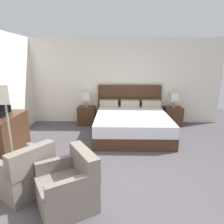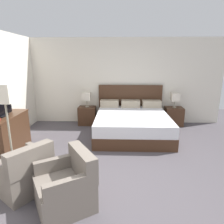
% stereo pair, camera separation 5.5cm
% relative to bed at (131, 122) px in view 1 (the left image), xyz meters
% --- Properties ---
extents(ground_plane, '(10.94, 10.94, 0.00)m').
position_rel_bed_xyz_m(ground_plane, '(-0.42, -2.62, -0.31)').
color(ground_plane, '#4C474C').
extents(wall_back, '(6.32, 0.06, 2.55)m').
position_rel_bed_xyz_m(wall_back, '(-0.42, 1.06, 0.97)').
color(wall_back, silver).
rests_on(wall_back, ground).
extents(bed, '(1.92, 2.10, 1.18)m').
position_rel_bed_xyz_m(bed, '(0.00, 0.00, 0.00)').
color(bed, '#422819').
rests_on(bed, ground).
extents(nightstand_left, '(0.52, 0.41, 0.55)m').
position_rel_bed_xyz_m(nightstand_left, '(-1.30, 0.76, -0.03)').
color(nightstand_left, '#422819').
rests_on(nightstand_left, ground).
extents(nightstand_right, '(0.52, 0.41, 0.55)m').
position_rel_bed_xyz_m(nightstand_right, '(1.30, 0.76, -0.03)').
color(nightstand_right, '#422819').
rests_on(nightstand_right, ground).
extents(table_lamp_left, '(0.23, 0.23, 0.44)m').
position_rel_bed_xyz_m(table_lamp_left, '(-1.30, 0.76, 0.55)').
color(table_lamp_left, gray).
rests_on(table_lamp_left, nightstand_left).
extents(table_lamp_right, '(0.23, 0.23, 0.44)m').
position_rel_bed_xyz_m(table_lamp_right, '(1.30, 0.76, 0.55)').
color(table_lamp_right, gray).
rests_on(table_lamp_right, nightstand_right).
extents(dresser, '(0.53, 1.13, 0.82)m').
position_rel_bed_xyz_m(dresser, '(-2.69, -1.22, 0.11)').
color(dresser, '#422819').
rests_on(dresser, ground).
extents(armchair_by_window, '(0.96, 0.95, 0.76)m').
position_rel_bed_xyz_m(armchair_by_window, '(-1.74, -2.46, -0.02)').
color(armchair_by_window, '#70665B').
rests_on(armchair_by_window, ground).
extents(armchair_companion, '(0.94, 0.94, 0.76)m').
position_rel_bed_xyz_m(armchair_companion, '(-1.02, -2.76, -0.02)').
color(armchair_companion, '#70665B').
rests_on(armchair_companion, ground).
extents(floor_lamp, '(0.32, 0.32, 1.55)m').
position_rel_bed_xyz_m(floor_lamp, '(-2.17, -1.98, 0.99)').
color(floor_lamp, gray).
rests_on(floor_lamp, ground).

